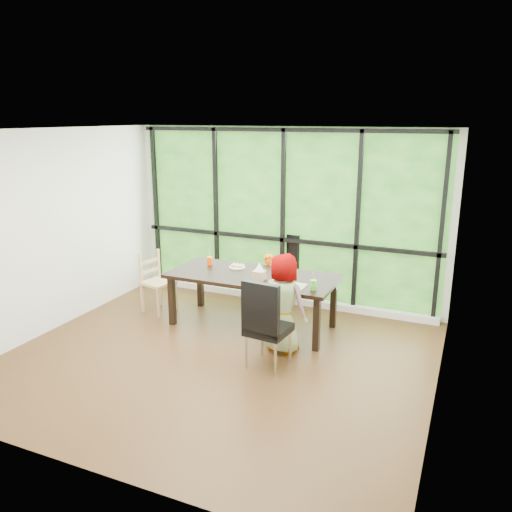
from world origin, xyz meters
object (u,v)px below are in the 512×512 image
Objects in this scene: green_cup at (313,285)px; plate_near at (290,284)px; chair_window_leather at (279,270)px; tissue_box at (259,275)px; child_older at (284,303)px; chair_interior_leather at (269,323)px; plate_far at (237,267)px; child_toddler at (269,283)px; orange_cup at (210,261)px; dining_table at (252,300)px; chair_end_beech at (159,282)px.

plate_near is at bearing 167.41° from green_cup.
chair_window_leather is 4.89× the size of plate_near.
tissue_box is at bearing 172.55° from green_cup.
chair_window_leather is 0.86× the size of child_older.
chair_interior_leather reaches higher than plate_far.
orange_cup is at bearing -155.29° from child_toddler.
chair_end_beech is (-1.51, -0.04, 0.08)m from dining_table.
green_cup and tissue_box have the same top height.
chair_end_beech reaches higher than green_cup.
chair_interior_leather is 0.84m from plate_near.
orange_cup is at bearing 158.83° from tissue_box.
dining_table is 10.41× the size of plate_near.
tissue_box is (-0.78, 0.10, -0.00)m from green_cup.
orange_cup is 0.94× the size of green_cup.
child_toddler reaches higher than dining_table.
chair_window_leather is at bearing -43.55° from chair_end_beech.
plate_far reaches higher than dining_table.
tissue_box reaches higher than dining_table.
child_toddler is 1.35m from green_cup.
chair_end_beech is 2.26m from child_older.
green_cup reaches higher than plate_far.
chair_end_beech reaches higher than dining_table.
plate_far is at bearing -27.55° from child_older.
chair_end_beech is at bearing -18.18° from chair_interior_leather.
dining_table is 2.13× the size of chair_window_leather.
child_older is at bearing -80.77° from plate_near.
chair_interior_leather reaches higher than child_toddler.
green_cup is at bearing -83.34° from chair_end_beech.
chair_end_beech is 1.74m from tissue_box.
orange_cup is 0.81× the size of tissue_box.
plate_near is at bearing -23.81° from plate_far.
tissue_box is (0.51, -0.39, 0.06)m from plate_far.
dining_table is 15.57× the size of tissue_box.
plate_near is (0.62, -0.80, 0.31)m from child_toddler.
tissue_box is at bearing -68.42° from chair_window_leather.
orange_cup is (-1.38, 0.39, 0.05)m from plate_near.
chair_interior_leather is 0.86× the size of child_older.
child_toddler is (1.51, 0.64, -0.01)m from chair_end_beech.
dining_table is 0.61m from child_toddler.
child_toddler is at bearing 103.04° from tissue_box.
child_toddler is 0.60m from plate_far.
child_older reaches higher than orange_cup.
dining_table is 0.92m from child_older.
child_older is (2.19, -0.52, 0.18)m from chair_end_beech.
chair_interior_leather is 1.88m from orange_cup.
child_older reaches higher than chair_interior_leather.
child_older is at bearing -133.99° from green_cup.
chair_window_leather is at bearing 66.04° from plate_far.
chair_interior_leather is at bearing -112.28° from green_cup.
orange_cup is at bearing -175.94° from plate_far.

